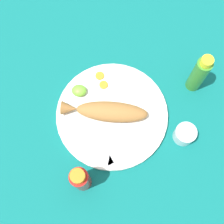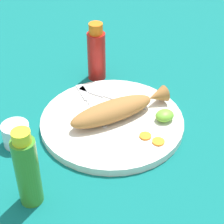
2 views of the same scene
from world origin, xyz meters
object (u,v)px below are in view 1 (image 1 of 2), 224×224
(fried_fish, at_px, (107,111))
(fork_far, at_px, (98,140))
(hot_sauce_bottle_red, at_px, (81,179))
(hot_sauce_bottle_green, at_px, (199,74))
(salt_cup, at_px, (184,134))
(main_plate, at_px, (112,115))
(fork_near, at_px, (115,142))

(fried_fish, height_order, fork_far, fried_fish)
(hot_sauce_bottle_red, bearing_deg, hot_sauce_bottle_green, 43.87)
(salt_cup, bearing_deg, hot_sauce_bottle_red, -153.47)
(main_plate, bearing_deg, fork_far, -114.70)
(fork_near, relative_size, fork_far, 1.11)
(fork_far, height_order, hot_sauce_bottle_red, hot_sauce_bottle_red)
(hot_sauce_bottle_green, bearing_deg, fork_near, -140.25)
(main_plate, xyz_separation_m, hot_sauce_bottle_red, (-0.07, -0.20, 0.07))
(main_plate, bearing_deg, salt_cup, -14.79)
(main_plate, bearing_deg, hot_sauce_bottle_red, -110.59)
(fried_fish, bearing_deg, hot_sauce_bottle_red, -104.16)
(fried_fish, relative_size, hot_sauce_bottle_green, 1.51)
(fork_near, bearing_deg, salt_cup, 107.44)
(main_plate, distance_m, salt_cup, 0.22)
(main_plate, height_order, fried_fish, fried_fish)
(fork_far, relative_size, hot_sauce_bottle_red, 1.05)
(fork_near, bearing_deg, fork_far, -85.22)
(main_plate, distance_m, hot_sauce_bottle_red, 0.22)
(fork_near, xyz_separation_m, salt_cup, (0.20, 0.03, 0.00))
(fork_near, bearing_deg, fried_fish, -152.92)
(salt_cup, bearing_deg, fork_near, -171.86)
(fork_near, bearing_deg, hot_sauce_bottle_green, 139.04)
(salt_cup, bearing_deg, fried_fish, 165.95)
(main_plate, height_order, hot_sauce_bottle_green, hot_sauce_bottle_green)
(fried_fish, height_order, fork_near, fried_fish)
(fork_far, relative_size, salt_cup, 2.74)
(main_plate, height_order, salt_cup, salt_cup)
(fried_fish, xyz_separation_m, fork_far, (-0.02, -0.08, -0.02))
(fried_fish, bearing_deg, salt_cup, -11.40)
(main_plate, height_order, hot_sauce_bottle_red, hot_sauce_bottle_red)
(fork_near, distance_m, hot_sauce_bottle_red, 0.15)
(hot_sauce_bottle_red, height_order, salt_cup, hot_sauce_bottle_red)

